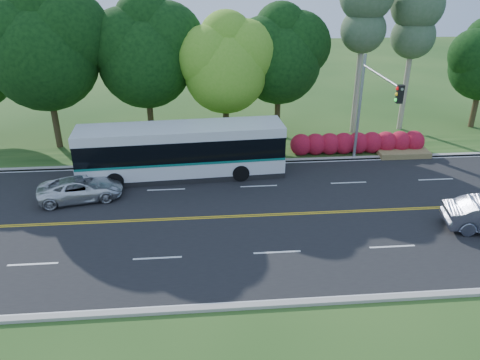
{
  "coord_description": "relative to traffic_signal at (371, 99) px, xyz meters",
  "views": [
    {
      "loc": [
        -3.77,
        -21.43,
        12.31
      ],
      "look_at": [
        -1.76,
        2.0,
        1.18
      ],
      "focal_mm": 35.0,
      "sensor_mm": 36.0,
      "label": 1
    }
  ],
  "objects": [
    {
      "name": "bougainvillea_hedge",
      "position": [
        0.69,
        2.75,
        -3.95
      ],
      "size": [
        9.5,
        2.25,
        1.5
      ],
      "color": "maroon",
      "rests_on": "ground"
    },
    {
      "name": "ground",
      "position": [
        -6.49,
        -5.4,
        -4.67
      ],
      "size": [
        120.0,
        120.0,
        0.0
      ],
      "primitive_type": "plane",
      "color": "#1F4617",
      "rests_on": "ground"
    },
    {
      "name": "lane_markings",
      "position": [
        -6.59,
        -5.4,
        -4.65
      ],
      "size": [
        57.6,
        13.82,
        0.0
      ],
      "color": "gold",
      "rests_on": "road"
    },
    {
      "name": "curb_south",
      "position": [
        -6.49,
        -12.55,
        -4.6
      ],
      "size": [
        60.0,
        0.3,
        0.15
      ],
      "primitive_type": "cube",
      "color": "#A8A498",
      "rests_on": "ground"
    },
    {
      "name": "transit_bus",
      "position": [
        -11.57,
        -0.04,
        -3.04
      ],
      "size": [
        12.58,
        3.43,
        3.26
      ],
      "rotation": [
        0.0,
        0.0,
        0.06
      ],
      "color": "white",
      "rests_on": "road"
    },
    {
      "name": "curb_north",
      "position": [
        -6.49,
        1.75,
        -4.6
      ],
      "size": [
        60.0,
        0.3,
        0.15
      ],
      "primitive_type": "cube",
      "color": "#A8A498",
      "rests_on": "ground"
    },
    {
      "name": "grass_verge",
      "position": [
        -6.49,
        3.6,
        -4.62
      ],
      "size": [
        60.0,
        4.0,
        0.1
      ],
      "primitive_type": "cube",
      "color": "#1F4617",
      "rests_on": "ground"
    },
    {
      "name": "suv",
      "position": [
        -17.17,
        -2.67,
        -4.01
      ],
      "size": [
        4.92,
        2.99,
        1.28
      ],
      "primitive_type": "imported",
      "rotation": [
        0.0,
        0.0,
        1.77
      ],
      "color": "silver",
      "rests_on": "road"
    },
    {
      "name": "traffic_signal",
      "position": [
        0.0,
        0.0,
        0.0
      ],
      "size": [
        0.42,
        6.1,
        7.0
      ],
      "color": "#9A9CA2",
      "rests_on": "ground"
    },
    {
      "name": "tree_row",
      "position": [
        -11.65,
        6.73,
        2.06
      ],
      "size": [
        44.7,
        9.1,
        13.84
      ],
      "color": "#302415",
      "rests_on": "ground"
    },
    {
      "name": "road",
      "position": [
        -6.49,
        -5.4,
        -4.66
      ],
      "size": [
        60.0,
        14.0,
        0.02
      ],
      "primitive_type": "cube",
      "color": "black",
      "rests_on": "ground"
    }
  ]
}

